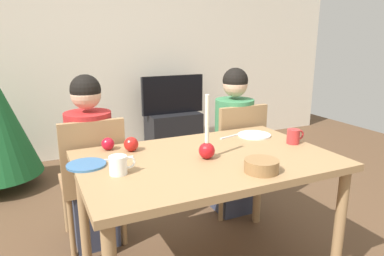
{
  "coord_description": "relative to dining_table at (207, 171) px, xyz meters",
  "views": [
    {
      "loc": [
        -0.86,
        -1.64,
        1.41
      ],
      "look_at": [
        0.0,
        0.2,
        0.87
      ],
      "focal_mm": 32.94,
      "sensor_mm": 36.0,
      "label": 1
    }
  ],
  "objects": [
    {
      "name": "chair_right",
      "position": [
        0.57,
        0.61,
        -0.15
      ],
      "size": [
        0.4,
        0.4,
        0.9
      ],
      "color": "#99754C",
      "rests_on": "ground"
    },
    {
      "name": "apple_by_left_plate",
      "position": [
        -0.35,
        0.28,
        0.13
      ],
      "size": [
        0.08,
        0.08,
        0.08
      ],
      "primitive_type": "sphere",
      "color": "#B11914",
      "rests_on": "dining_table"
    },
    {
      "name": "person_left_child",
      "position": [
        -0.54,
        0.64,
        -0.1
      ],
      "size": [
        0.3,
        0.3,
        1.17
      ],
      "color": "#33384C",
      "rests_on": "ground"
    },
    {
      "name": "apple_near_candle",
      "position": [
        -0.47,
        0.36,
        0.12
      ],
      "size": [
        0.08,
        0.08,
        0.08
      ],
      "primitive_type": "sphere",
      "color": "#B51122",
      "rests_on": "dining_table"
    },
    {
      "name": "back_wall",
      "position": [
        0.0,
        2.6,
        0.63
      ],
      "size": [
        6.4,
        0.1,
        2.6
      ],
      "primitive_type": "cube",
      "color": "beige",
      "rests_on": "ground"
    },
    {
      "name": "mug_left",
      "position": [
        -0.5,
        -0.04,
        0.13
      ],
      "size": [
        0.13,
        0.09,
        0.09
      ],
      "color": "white",
      "rests_on": "dining_table"
    },
    {
      "name": "dining_table",
      "position": [
        0.0,
        0.0,
        0.0
      ],
      "size": [
        1.4,
        0.9,
        0.75
      ],
      "color": "#99754C",
      "rests_on": "ground"
    },
    {
      "name": "fork_right",
      "position": [
        0.33,
        0.29,
        0.09
      ],
      "size": [
        0.18,
        0.06,
        0.01
      ],
      "primitive_type": "cube",
      "rotation": [
        0.0,
        0.0,
        0.27
      ],
      "color": "silver",
      "rests_on": "dining_table"
    },
    {
      "name": "tv",
      "position": [
        0.72,
        2.3,
        0.04
      ],
      "size": [
        0.79,
        0.05,
        0.46
      ],
      "color": "black",
      "rests_on": "tv_stand"
    },
    {
      "name": "person_right_child",
      "position": [
        0.57,
        0.64,
        -0.1
      ],
      "size": [
        0.3,
        0.3,
        1.17
      ],
      "color": "#33384C",
      "rests_on": "ground"
    },
    {
      "name": "plate_left",
      "position": [
        -0.63,
        0.14,
        0.09
      ],
      "size": [
        0.2,
        0.2,
        0.01
      ],
      "primitive_type": "cylinder",
      "color": "teal",
      "rests_on": "dining_table"
    },
    {
      "name": "bowl_walnuts",
      "position": [
        0.14,
        -0.31,
        0.12
      ],
      "size": [
        0.17,
        0.17,
        0.06
      ],
      "primitive_type": "cylinder",
      "color": "olive",
      "rests_on": "dining_table"
    },
    {
      "name": "tv_stand",
      "position": [
        0.72,
        2.3,
        -0.43
      ],
      "size": [
        0.64,
        0.4,
        0.48
      ],
      "primitive_type": "cube",
      "color": "black",
      "rests_on": "ground"
    },
    {
      "name": "candle_centerpiece",
      "position": [
        -0.01,
        -0.02,
        0.16
      ],
      "size": [
        0.09,
        0.09,
        0.36
      ],
      "color": "red",
      "rests_on": "dining_table"
    },
    {
      "name": "plate_right",
      "position": [
        0.49,
        0.25,
        0.09
      ],
      "size": [
        0.22,
        0.22,
        0.01
      ],
      "primitive_type": "cylinder",
      "color": "white",
      "rests_on": "dining_table"
    },
    {
      "name": "chair_left",
      "position": [
        -0.54,
        0.61,
        -0.15
      ],
      "size": [
        0.4,
        0.4,
        0.9
      ],
      "color": "#99754C",
      "rests_on": "ground"
    },
    {
      "name": "fork_left",
      "position": [
        -0.46,
        0.18,
        0.09
      ],
      "size": [
        0.18,
        0.02,
        0.01
      ],
      "primitive_type": "cube",
      "rotation": [
        0.0,
        0.0,
        -0.05
      ],
      "color": "silver",
      "rests_on": "dining_table"
    },
    {
      "name": "mug_right",
      "position": [
        0.61,
        0.0,
        0.13
      ],
      "size": [
        0.12,
        0.08,
        0.09
      ],
      "color": "#B72D2D",
      "rests_on": "dining_table"
    }
  ]
}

